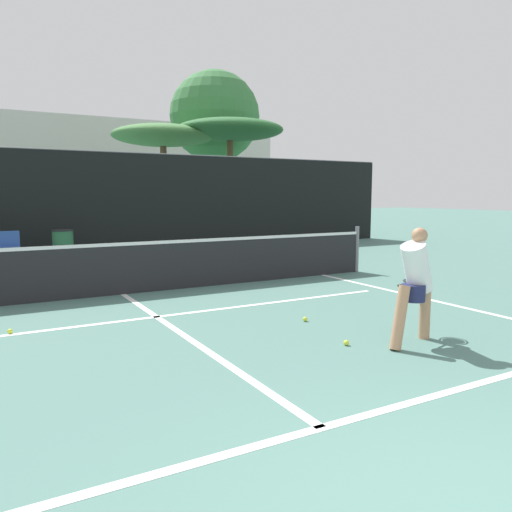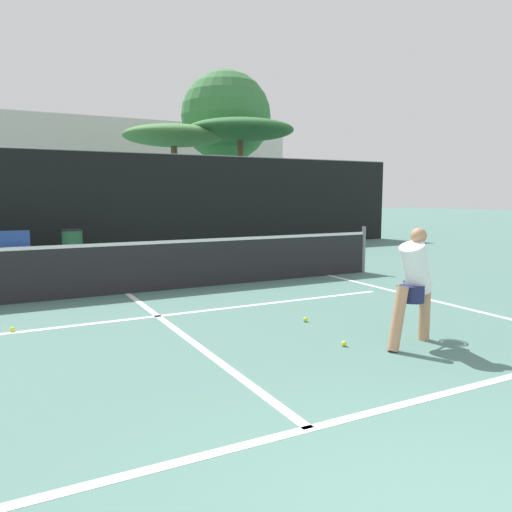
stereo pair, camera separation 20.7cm
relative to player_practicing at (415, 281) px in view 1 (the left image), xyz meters
The scene contains 16 objects.
court_baseline_near 2.78m from the player_practicing, 151.38° to the right, with size 11.00×0.10×0.01m, color white.
court_service_line 3.72m from the player_practicing, 130.10° to the left, with size 8.25×0.10×0.01m, color white.
court_center_mark 3.01m from the player_practicing, 143.73° to the left, with size 0.10×6.01×0.01m, color white.
court_sideline_right 2.87m from the player_practicing, 38.56° to the left, with size 0.10×7.01×0.01m, color white.
net 5.28m from the player_practicing, 116.41° to the left, with size 11.09×0.09×1.07m.
fence_back 11.73m from the player_practicing, 101.58° to the left, with size 24.00×0.06×3.13m.
player_practicing is the anchor object (origin of this frame).
tennis_ball_scattered_0 1.76m from the player_practicing, 110.79° to the left, with size 0.07×0.07×0.07m, color #D1E033.
tennis_ball_scattered_3 5.22m from the player_practicing, 146.48° to the left, with size 0.07×0.07×0.07m, color #D1E033.
tennis_ball_scattered_5 1.12m from the player_practicing, 158.97° to the left, with size 0.07×0.07×0.07m, color #D1E033.
trash_bin 10.62m from the player_practicing, 103.93° to the left, with size 0.58×0.58×0.85m.
parked_car 15.07m from the player_practicing, 87.27° to the left, with size 1.81×4.63×1.32m.
tree_west 21.23m from the player_practicing, 72.04° to the left, with size 4.59×4.59×8.07m.
tree_mid 17.16m from the player_practicing, 71.34° to the left, with size 4.70×4.70×5.07m.
tree_east 17.51m from the player_practicing, 81.07° to the left, with size 4.39×4.39×4.79m.
building_far 31.02m from the player_practicing, 94.36° to the left, with size 36.00×2.40×6.85m, color beige.
Camera 1 is at (-2.25, -1.24, 1.81)m, focal length 35.00 mm.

